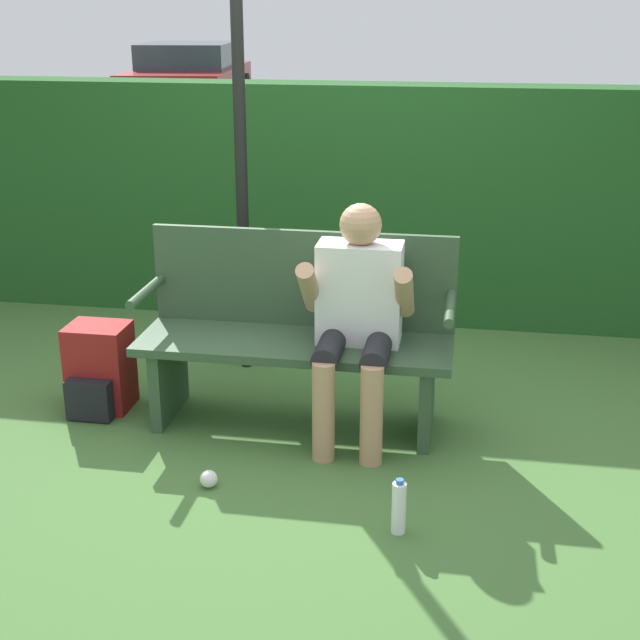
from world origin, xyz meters
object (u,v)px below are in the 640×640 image
object	(u,v)px
park_bench	(297,333)
water_bottle	(399,507)
parked_car	(189,79)
signpost	(238,84)
person_seated	(357,311)
backpack	(99,370)

from	to	relation	value
park_bench	water_bottle	bearing A→B (deg)	-58.04
parked_car	signpost	bearing A→B (deg)	-167.10
person_seated	signpost	distance (m)	1.49
park_bench	person_seated	size ratio (longest dim) A/B	1.36
water_bottle	parked_car	world-z (taller)	parked_car
park_bench	parked_car	size ratio (longest dim) A/B	0.37
park_bench	backpack	xyz separation A→B (m)	(-1.09, -0.06, -0.26)
park_bench	water_bottle	distance (m)	1.24
park_bench	water_bottle	size ratio (longest dim) A/B	6.41
park_bench	parked_car	xyz separation A→B (m)	(-4.76, 13.18, 0.16)
backpack	person_seated	bearing A→B (deg)	-2.47
person_seated	parked_car	world-z (taller)	parked_car
person_seated	parked_car	bearing A→B (deg)	110.93
signpost	parked_car	xyz separation A→B (m)	(-4.31, 12.52, -1.03)
backpack	parked_car	world-z (taller)	parked_car
signpost	parked_car	size ratio (longest dim) A/B	0.68
person_seated	water_bottle	distance (m)	1.08
water_bottle	parked_car	distance (m)	15.18
water_bottle	parked_car	bearing A→B (deg)	110.79
backpack	parked_car	xyz separation A→B (m)	(-3.67, 13.24, 0.42)
backpack	parked_car	size ratio (longest dim) A/B	0.11
water_bottle	parked_car	size ratio (longest dim) A/B	0.06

